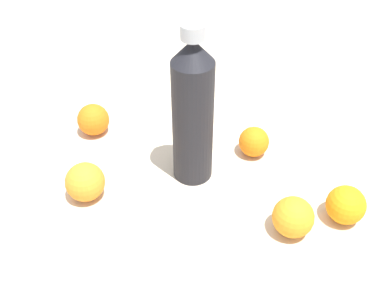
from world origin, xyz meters
The scene contains 8 objects.
ground_plane centered at (0.00, 0.00, 0.00)m, with size 2.40×2.40×0.00m, color beige.
water_bottle centered at (0.01, 0.00, 0.16)m, with size 0.08×0.08×0.33m.
orange_0 centered at (-0.09, -0.11, 0.03)m, with size 0.07×0.07×0.07m, color orange.
orange_1 centered at (0.27, -0.04, 0.04)m, with size 0.07×0.07×0.07m, color orange.
orange_2 centered at (-0.22, 0.07, 0.04)m, with size 0.07×0.07×0.07m, color orange.
orange_3 centered at (-0.30, 0.01, 0.04)m, with size 0.07×0.07×0.07m, color orange.
orange_4 centered at (0.17, 0.14, 0.04)m, with size 0.08×0.08×0.08m, color orange.
folded_napkin centered at (0.34, 0.12, 0.00)m, with size 0.17×0.16×0.01m, color white.
Camera 1 is at (-0.25, 0.63, 0.64)m, focal length 41.83 mm.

